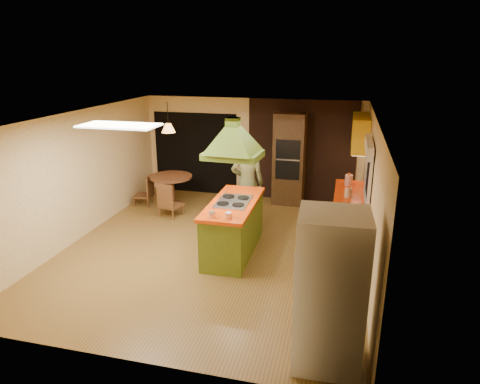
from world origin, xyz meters
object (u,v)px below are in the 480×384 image
(canister_large, at_px, (349,180))
(dining_table, at_px, (171,185))
(wall_oven, at_px, (289,159))
(kitchen_island, at_px, (233,227))
(man, at_px, (247,183))
(refrigerator, at_px, (330,291))

(canister_large, bearing_deg, dining_table, 175.25)
(wall_oven, relative_size, dining_table, 2.19)
(kitchen_island, relative_size, canister_large, 8.60)
(wall_oven, height_order, dining_table, wall_oven)
(man, relative_size, wall_oven, 0.85)
(wall_oven, bearing_deg, man, -109.78)
(dining_table, bearing_deg, refrigerator, -50.13)
(kitchen_island, xyz_separation_m, refrigerator, (1.83, -2.61, 0.45))
(refrigerator, distance_m, dining_table, 6.14)
(kitchen_island, relative_size, man, 1.06)
(wall_oven, height_order, canister_large, wall_oven)
(man, xyz_separation_m, wall_oven, (0.65, 1.67, 0.17))
(man, relative_size, canister_large, 8.12)
(man, distance_m, dining_table, 2.22)
(man, bearing_deg, refrigerator, 106.03)
(refrigerator, xyz_separation_m, wall_oven, (-1.23, 5.62, 0.16))
(refrigerator, relative_size, wall_oven, 0.86)
(man, distance_m, wall_oven, 1.80)
(kitchen_island, xyz_separation_m, wall_oven, (0.60, 3.01, 0.61))
(wall_oven, xyz_separation_m, dining_table, (-2.70, -0.92, -0.58))
(kitchen_island, distance_m, wall_oven, 3.13)
(refrigerator, height_order, canister_large, refrigerator)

